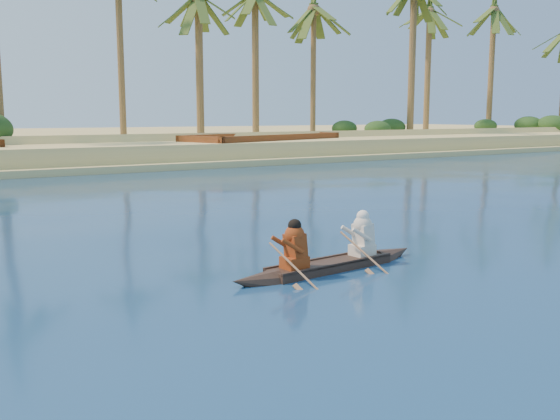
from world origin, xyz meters
TOP-DOWN VIEW (x-y plane):
  - ground at (0.00, 0.00)m, footprint 160.00×160.00m
  - palm_grove at (0.00, 35.00)m, footprint 110.00×14.00m
  - shrub_cluster at (0.00, 31.50)m, footprint 100.00×6.00m
  - canoe at (-0.38, 0.47)m, footprint 4.50×1.00m
  - barge_right at (14.00, 27.00)m, footprint 12.54×7.47m

SIDE VIEW (x-z plane):
  - ground at x=0.00m, z-range 0.00..0.00m
  - canoe at x=-0.38m, z-range -0.38..0.85m
  - barge_right at x=14.00m, z-range -0.30..1.69m
  - shrub_cluster at x=0.00m, z-range 0.00..2.40m
  - palm_grove at x=0.00m, z-range 0.00..16.00m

